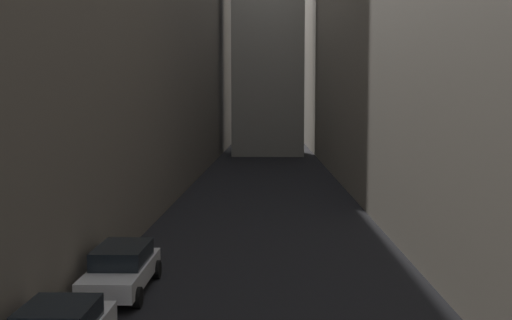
# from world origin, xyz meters

# --- Properties ---
(ground_plane) EXTENTS (264.00, 264.00, 0.00)m
(ground_plane) POSITION_xyz_m (0.00, 48.00, 0.00)
(ground_plane) COLOR black
(building_block_left) EXTENTS (11.15, 108.00, 23.55)m
(building_block_left) POSITION_xyz_m (-11.07, 50.00, 11.77)
(building_block_left) COLOR #60594F
(building_block_left) RESTS_ON ground
(building_block_right) EXTENTS (15.48, 108.00, 23.46)m
(building_block_right) POSITION_xyz_m (13.24, 50.00, 11.73)
(building_block_right) COLOR gray
(building_block_right) RESTS_ON ground
(parked_car_left_far) EXTENTS (1.87, 4.47, 1.44)m
(parked_car_left_far) POSITION_xyz_m (-4.40, 25.26, 0.76)
(parked_car_left_far) COLOR silver
(parked_car_left_far) RESTS_ON ground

